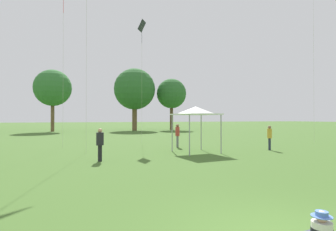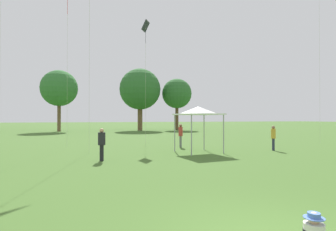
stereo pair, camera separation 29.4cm
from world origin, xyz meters
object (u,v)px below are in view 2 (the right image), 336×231
person_standing_2 (273,136)px  person_standing_3 (181,133)px  kite_7 (146,30)px  distant_tree_0 (140,89)px  distant_tree_2 (59,88)px  distant_tree_3 (177,94)px  person_standing_1 (102,142)px  canopy_tent (198,111)px

person_standing_2 → person_standing_3: (-5.34, 3.79, 0.04)m
person_standing_2 → person_standing_3: size_ratio=0.96×
kite_7 → distant_tree_0: distant_tree_0 is taller
person_standing_3 → distant_tree_2: (-11.02, 28.54, 6.14)m
person_standing_3 → distant_tree_0: size_ratio=0.16×
kite_7 → distant_tree_3: (11.52, 23.90, -3.30)m
distant_tree_2 → distant_tree_3: 20.81m
person_standing_1 → person_standing_2: 11.48m
person_standing_2 → canopy_tent: (-5.31, 0.61, 1.64)m
person_standing_2 → distant_tree_2: distant_tree_2 is taller
distant_tree_0 → distant_tree_2: bearing=-179.9°
distant_tree_2 → distant_tree_3: distant_tree_2 is taller
person_standing_1 → kite_7: (4.36, 9.06, 9.17)m
person_standing_1 → person_standing_3: size_ratio=0.95×
person_standing_3 → distant_tree_0: distant_tree_0 is taller
person_standing_2 → distant_tree_2: 36.76m
person_standing_2 → kite_7: size_ratio=0.15×
person_standing_1 → kite_7: kite_7 is taller
person_standing_1 → person_standing_3: 7.72m
person_standing_1 → distant_tree_3: (15.88, 32.96, 5.87)m
canopy_tent → distant_tree_2: size_ratio=0.29×
distant_tree_0 → canopy_tent: bearing=-94.8°
person_standing_3 → kite_7: size_ratio=0.16×
person_standing_2 → distant_tree_0: distant_tree_0 is taller
person_standing_1 → distant_tree_3: bearing=-161.7°
person_standing_3 → canopy_tent: size_ratio=0.60×
distant_tree_2 → canopy_tent: bearing=-70.8°
person_standing_1 → canopy_tent: (6.13, 1.55, 1.67)m
kite_7 → distant_tree_3: bearing=-127.4°
person_standing_2 → distant_tree_3: (4.44, 32.02, 5.84)m
canopy_tent → kite_7: bearing=103.3°
person_standing_2 → kite_7: kite_7 is taller
person_standing_1 → canopy_tent: canopy_tent is taller
person_standing_2 → distant_tree_0: (-2.61, 32.35, 6.47)m
distant_tree_0 → person_standing_1: bearing=-104.8°
person_standing_2 → distant_tree_2: bearing=-12.0°
person_standing_3 → distant_tree_0: 29.40m
distant_tree_2 → distant_tree_3: (20.80, -0.31, -0.34)m
distant_tree_0 → person_standing_3: bearing=-95.4°
kite_7 → distant_tree_2: (-9.28, 24.21, -2.96)m
person_standing_2 → canopy_tent: bearing=44.6°
canopy_tent → distant_tree_3: 33.16m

